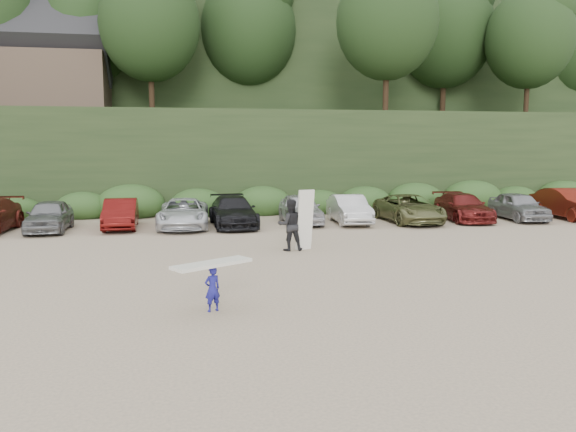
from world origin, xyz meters
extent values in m
plane|color=tan|center=(0.00, 0.00, 0.00)|extent=(120.00, 120.00, 0.00)
cube|color=black|center=(0.00, 22.00, 3.00)|extent=(80.00, 14.00, 6.00)
cube|color=black|center=(0.00, 40.00, 8.00)|extent=(90.00, 30.00, 16.00)
ellipsoid|color=black|center=(0.00, 22.00, 11.00)|extent=(66.00, 12.00, 10.00)
cube|color=#2B491E|center=(-0.55, 14.50, 0.60)|extent=(46.20, 2.00, 1.20)
cube|color=brown|center=(-12.00, 24.00, 8.00)|extent=(8.00, 6.00, 4.00)
imported|color=slate|center=(-9.03, 9.69, 0.72)|extent=(1.84, 4.28, 1.44)
imported|color=#570E0D|center=(-5.93, 10.05, 0.70)|extent=(1.68, 4.31, 1.40)
imported|color=silver|center=(-3.02, 9.75, 0.70)|extent=(2.50, 5.10, 1.39)
imported|color=black|center=(-0.66, 9.84, 0.73)|extent=(2.29, 5.10, 1.45)
imported|color=#B0B1B5|center=(2.77, 10.29, 0.75)|extent=(1.79, 4.41, 1.50)
imported|color=silver|center=(5.19, 9.91, 0.72)|extent=(1.68, 4.40, 1.43)
imported|color=brown|center=(8.31, 9.73, 0.71)|extent=(2.44, 5.13, 1.41)
imported|color=maroon|center=(11.37, 9.94, 0.70)|extent=(2.38, 4.99, 1.41)
imported|color=gray|center=(14.37, 9.63, 0.74)|extent=(2.05, 4.44, 1.47)
imported|color=#57160D|center=(17.33, 9.62, 0.81)|extent=(1.85, 4.96, 1.62)
imported|color=navy|center=(-2.25, -4.32, 0.53)|extent=(0.46, 0.39, 1.07)
cube|color=beige|center=(-2.25, -4.32, 1.13)|extent=(1.95, 1.50, 0.08)
imported|color=black|center=(0.93, 3.05, 0.96)|extent=(0.94, 0.73, 1.92)
cube|color=silver|center=(1.49, 3.04, 1.13)|extent=(0.71, 0.52, 2.26)
camera|label=1|loc=(-2.75, -17.19, 3.82)|focal=35.00mm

